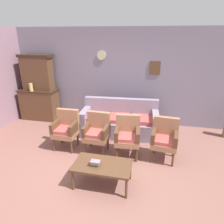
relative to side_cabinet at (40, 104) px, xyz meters
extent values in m
plane|color=#84564C|center=(2.52, -2.25, -0.47)|extent=(7.68, 7.68, 0.00)
cube|color=gray|center=(2.52, 0.38, 0.88)|extent=(6.40, 0.06, 2.70)
cube|color=brown|center=(3.42, 0.33, 1.18)|extent=(0.28, 0.02, 0.36)
cylinder|color=beige|center=(1.92, 0.33, 1.48)|extent=(0.26, 0.03, 0.26)
cube|color=brown|center=(0.00, 0.00, -0.02)|extent=(1.10, 0.52, 0.90)
cube|color=#342115|center=(0.00, 0.00, 0.45)|extent=(1.16, 0.55, 0.03)
cube|color=brown|center=(0.00, 0.08, 0.94)|extent=(0.90, 0.36, 0.95)
cube|color=#342115|center=(0.00, 0.08, 1.45)|extent=(0.99, 0.38, 0.08)
cylinder|color=#CEBA61|center=(-0.10, -0.19, 0.58)|extent=(0.11, 0.11, 0.23)
cube|color=gray|center=(2.62, -0.54, -0.26)|extent=(2.03, 0.94, 0.42)
cube|color=gray|center=(2.60, -0.22, 0.19)|extent=(1.99, 0.30, 0.48)
cube|color=gray|center=(3.53, -0.47, 0.07)|extent=(0.22, 0.81, 0.24)
cube|color=gray|center=(1.72, -0.60, 0.07)|extent=(0.22, 0.81, 0.24)
cube|color=#B74C47|center=(3.21, -0.54, 0.00)|extent=(0.56, 0.60, 0.10)
cube|color=#B74C47|center=(2.63, -0.58, 0.00)|extent=(0.56, 0.60, 0.10)
cube|color=#B74C47|center=(2.05, -0.62, 0.00)|extent=(0.56, 0.60, 0.10)
cube|color=#9E6B4C|center=(1.54, -1.51, -0.09)|extent=(0.52, 0.48, 0.12)
cube|color=#B74C47|center=(1.54, -1.53, 0.00)|extent=(0.44, 0.41, 0.10)
cube|color=#9E6B4C|center=(1.54, -1.31, 0.20)|extent=(0.52, 0.10, 0.46)
cube|color=brown|center=(1.76, -1.51, 0.08)|extent=(0.08, 0.48, 0.22)
cube|color=brown|center=(1.32, -1.51, 0.08)|extent=(0.08, 0.48, 0.22)
cylinder|color=brown|center=(1.75, -1.70, -0.31)|extent=(0.04, 0.04, 0.32)
cylinder|color=brown|center=(1.33, -1.70, -0.31)|extent=(0.04, 0.04, 0.32)
cylinder|color=brown|center=(1.75, -1.32, -0.31)|extent=(0.04, 0.04, 0.32)
cylinder|color=brown|center=(1.33, -1.32, -0.31)|extent=(0.04, 0.04, 0.32)
cube|color=#9E6B4C|center=(2.28, -1.52, -0.09)|extent=(0.53, 0.50, 0.12)
cube|color=#B74C47|center=(2.28, -1.54, 0.00)|extent=(0.45, 0.42, 0.10)
cube|color=#9E6B4C|center=(2.29, -1.32, 0.20)|extent=(0.52, 0.12, 0.46)
cube|color=brown|center=(2.50, -1.52, 0.08)|extent=(0.09, 0.48, 0.22)
cube|color=brown|center=(2.06, -1.51, 0.08)|extent=(0.09, 0.48, 0.22)
cylinder|color=brown|center=(2.49, -1.71, -0.31)|extent=(0.04, 0.04, 0.32)
cylinder|color=brown|center=(2.07, -1.70, -0.31)|extent=(0.04, 0.04, 0.32)
cylinder|color=brown|center=(2.50, -1.33, -0.31)|extent=(0.04, 0.04, 0.32)
cylinder|color=brown|center=(2.08, -1.32, -0.31)|extent=(0.04, 0.04, 0.32)
cube|color=#9E6B4C|center=(2.97, -1.54, -0.09)|extent=(0.57, 0.53, 0.12)
cube|color=#B74C47|center=(2.97, -1.56, 0.00)|extent=(0.48, 0.45, 0.10)
cube|color=#9E6B4C|center=(2.95, -1.34, 0.20)|extent=(0.53, 0.15, 0.46)
cube|color=brown|center=(3.19, -1.52, 0.08)|extent=(0.13, 0.49, 0.22)
cube|color=brown|center=(2.75, -1.56, 0.08)|extent=(0.13, 0.49, 0.22)
cylinder|color=brown|center=(3.20, -1.71, -0.31)|extent=(0.04, 0.04, 0.32)
cylinder|color=brown|center=(2.78, -1.75, -0.31)|extent=(0.04, 0.04, 0.32)
cylinder|color=brown|center=(3.16, -1.33, -0.31)|extent=(0.04, 0.04, 0.32)
cylinder|color=brown|center=(2.74, -1.37, -0.31)|extent=(0.04, 0.04, 0.32)
cube|color=#9E6B4C|center=(3.74, -1.50, -0.09)|extent=(0.56, 0.53, 0.12)
cube|color=#B74C47|center=(3.74, -1.52, 0.00)|extent=(0.48, 0.45, 0.10)
cube|color=#9E6B4C|center=(3.76, -1.31, 0.20)|extent=(0.53, 0.15, 0.46)
cube|color=brown|center=(3.96, -1.52, 0.08)|extent=(0.12, 0.49, 0.22)
cube|color=brown|center=(3.52, -1.48, 0.08)|extent=(0.12, 0.49, 0.22)
cylinder|color=brown|center=(3.93, -1.71, -0.31)|extent=(0.04, 0.04, 0.32)
cylinder|color=brown|center=(3.51, -1.67, -0.31)|extent=(0.04, 0.04, 0.32)
cylinder|color=brown|center=(3.96, -1.33, -0.31)|extent=(0.04, 0.04, 0.32)
cylinder|color=brown|center=(3.55, -1.30, -0.31)|extent=(0.04, 0.04, 0.32)
cube|color=brown|center=(2.69, -2.52, -0.07)|extent=(1.00, 0.56, 0.04)
cylinder|color=brown|center=(2.23, -2.28, -0.28)|extent=(0.04, 0.04, 0.38)
cylinder|color=brown|center=(3.15, -2.28, -0.28)|extent=(0.04, 0.04, 0.38)
cylinder|color=brown|center=(2.23, -2.76, -0.28)|extent=(0.04, 0.04, 0.38)
cylinder|color=brown|center=(3.15, -2.76, -0.28)|extent=(0.04, 0.04, 0.38)
cube|color=#5C4B50|center=(2.57, -2.57, -0.03)|extent=(0.13, 0.10, 0.03)
cube|color=tan|center=(2.57, -2.58, -0.01)|extent=(0.15, 0.08, 0.03)
cube|color=#D75B63|center=(2.58, -2.58, 0.02)|extent=(0.13, 0.07, 0.02)
cube|color=gray|center=(2.58, -2.59, 0.04)|extent=(0.16, 0.10, 0.03)
camera|label=1|loc=(3.48, -5.32, 2.05)|focal=32.35mm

